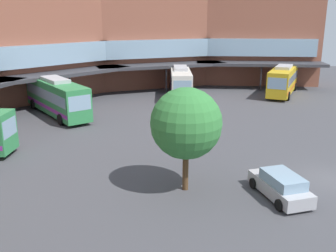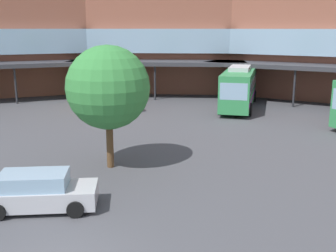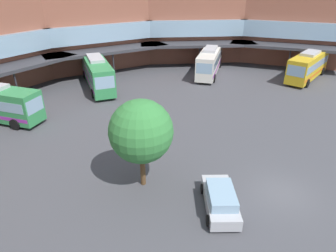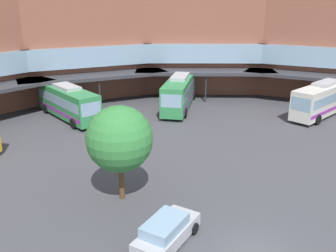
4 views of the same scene
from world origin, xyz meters
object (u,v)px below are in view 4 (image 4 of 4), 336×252
at_px(bus_3, 180,91).
at_px(parked_car, 167,232).
at_px(plaza_tree, 120,139).
at_px(bus_1, 68,102).
at_px(bus_0, 325,98).

distance_m(bus_3, parked_car, 26.55).
bearing_deg(plaza_tree, bus_3, 53.48).
bearing_deg(parked_car, bus_1, 56.92).
bearing_deg(bus_1, plaza_tree, -15.37).
distance_m(parked_car, plaza_tree, 6.55).
xyz_separation_m(parked_car, plaza_tree, (-0.67, 5.54, 3.43)).
relative_size(bus_0, plaza_tree, 1.84).
bearing_deg(bus_1, bus_0, 52.72).
bearing_deg(plaza_tree, parked_car, -83.07).
distance_m(bus_1, bus_3, 13.15).
relative_size(bus_0, parked_car, 2.49).
height_order(bus_0, bus_1, bus_0).
height_order(bus_1, parked_car, bus_1).
height_order(parked_car, plaza_tree, plaza_tree).
bearing_deg(bus_3, bus_1, -59.36).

